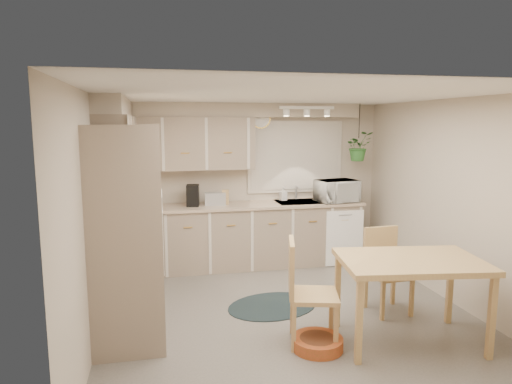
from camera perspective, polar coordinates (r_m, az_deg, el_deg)
floor at (r=5.30m, az=4.00°, el=-14.91°), size 4.20×4.20×0.00m
ceiling at (r=4.87m, az=4.30°, el=11.95°), size 4.20×4.20×0.00m
wall_back at (r=6.96m, az=-0.69°, el=1.07°), size 4.00×0.04×2.40m
wall_front at (r=3.05m, az=15.37°, el=-9.16°), size 4.00×0.04×2.40m
wall_left at (r=4.80m, az=-19.48°, el=-2.87°), size 0.04×4.20×2.40m
wall_right at (r=5.83m, az=23.39°, el=-1.13°), size 0.04×4.20×2.40m
base_cab_left at (r=5.80m, az=-15.05°, el=-8.38°), size 0.60×1.85×0.90m
base_cab_back at (r=6.78m, az=-1.83°, el=-5.61°), size 3.60×0.60×0.90m
counter_left at (r=5.68m, az=-15.13°, el=-3.83°), size 0.64×1.89×0.04m
counter_back at (r=6.67m, az=-1.84°, el=-1.71°), size 3.64×0.64×0.04m
oven_stack at (r=4.43m, az=-15.81°, el=-5.61°), size 0.65×0.65×2.10m
wall_oven_face at (r=4.42m, az=-11.65°, el=-5.50°), size 0.02×0.56×0.58m
upper_cab_left at (r=5.69m, az=-16.79°, el=5.33°), size 0.35×2.00×0.75m
upper_cab_back at (r=6.61m, az=-8.97°, el=6.00°), size 2.00×0.35×0.75m
soffit_left at (r=5.69m, az=-17.25°, el=10.10°), size 0.30×2.00×0.20m
soffit_back at (r=6.72m, az=-2.14°, el=10.19°), size 3.60×0.30×0.20m
cooktop at (r=5.11m, az=-15.35°, el=-4.92°), size 0.52×0.58×0.02m
range_hood at (r=5.03m, az=-15.78°, el=0.12°), size 0.40×0.60×0.14m
window_blinds at (r=7.07m, az=4.95°, el=4.41°), size 1.40×0.02×1.00m
window_frame at (r=7.08m, az=4.92°, el=4.41°), size 1.50×0.02×1.10m
sink at (r=6.90m, az=5.53°, el=-1.57°), size 0.70×0.48×0.10m
dishwasher_front at (r=6.92m, az=11.02°, el=-5.68°), size 0.58×0.02×0.83m
track_light_bar at (r=6.56m, az=6.38°, el=10.44°), size 0.80×0.04×0.04m
wall_clock at (r=6.91m, az=0.59°, el=9.16°), size 0.30×0.03×0.30m
dining_table at (r=4.76m, az=18.56°, el=-12.73°), size 1.44×1.06×0.84m
chair_left at (r=4.50m, az=7.23°, el=-12.35°), size 0.58×0.58×1.02m
chair_back at (r=5.38m, az=16.29°, el=-9.53°), size 0.47×0.47×0.94m
braided_rug at (r=5.48m, az=2.07°, el=-14.04°), size 1.24×1.05×0.01m
pet_bed at (r=4.57m, az=7.68°, el=-18.22°), size 0.63×0.63×0.11m
microwave at (r=6.95m, az=10.08°, el=0.43°), size 0.65×0.44×0.40m
soap_bottle at (r=6.96m, az=3.41°, el=-0.71°), size 0.13×0.22×0.10m
hanging_plant at (r=7.02m, az=12.68°, el=5.20°), size 0.43×0.47×0.34m
coffee_maker at (r=6.56m, az=-7.90°, el=-0.43°), size 0.20×0.23×0.30m
toaster at (r=6.62m, az=-5.13°, el=-0.84°), size 0.31×0.19×0.18m
knife_block at (r=6.67m, az=-3.83°, el=-0.63°), size 0.11×0.11×0.21m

